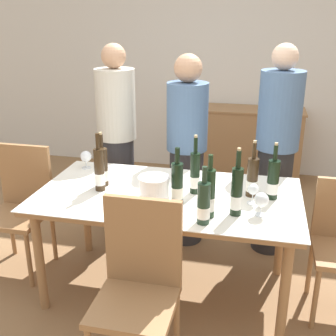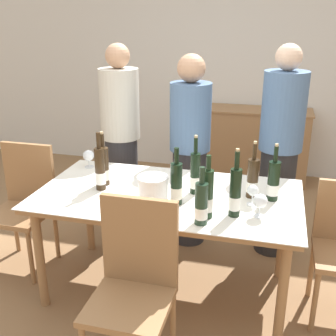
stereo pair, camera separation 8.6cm
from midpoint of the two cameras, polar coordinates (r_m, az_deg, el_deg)
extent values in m
plane|color=olive|center=(3.17, -0.81, -16.07)|extent=(12.00, 12.00, 0.00)
cube|color=silver|center=(5.17, 6.24, 14.93)|extent=(8.00, 0.10, 2.80)
cube|color=#996B42|center=(5.04, 10.33, 3.11)|extent=(1.18, 0.44, 0.82)
cube|color=#996B42|center=(4.94, 10.64, 7.80)|extent=(1.22, 0.46, 0.02)
cylinder|color=#996B42|center=(2.93, -17.80, -12.01)|extent=(0.06, 0.06, 0.71)
cylinder|color=#996B42|center=(2.60, 14.50, -16.33)|extent=(0.06, 0.06, 0.71)
cylinder|color=#996B42|center=(3.51, -11.71, -5.79)|extent=(0.06, 0.06, 0.71)
cylinder|color=#996B42|center=(3.24, 14.31, -8.42)|extent=(0.06, 0.06, 0.71)
cube|color=#996B42|center=(2.79, -0.88, -3.93)|extent=(1.70, 0.91, 0.04)
cube|color=white|center=(2.79, -0.88, -3.54)|extent=(1.73, 0.94, 0.01)
cylinder|color=white|center=(2.57, -2.86, -3.23)|extent=(0.18, 0.18, 0.19)
cylinder|color=white|center=(2.54, -2.89, -1.34)|extent=(0.19, 0.19, 0.01)
cylinder|color=black|center=(2.43, 4.62, -3.49)|extent=(0.07, 0.07, 0.29)
cylinder|color=white|center=(2.46, 4.58, -4.86)|extent=(0.07, 0.07, 0.08)
cylinder|color=black|center=(2.36, 4.75, 0.76)|extent=(0.03, 0.03, 0.09)
cylinder|color=#1E3323|center=(2.36, 3.82, -4.81)|extent=(0.07, 0.07, 0.24)
cylinder|color=white|center=(2.39, 3.79, -5.98)|extent=(0.07, 0.07, 0.07)
cylinder|color=#1E3323|center=(2.30, 3.91, -0.95)|extent=(0.03, 0.03, 0.10)
cylinder|color=#332314|center=(2.91, -9.72, 0.11)|extent=(0.08, 0.08, 0.26)
cylinder|color=silver|center=(2.93, -9.65, -0.96)|extent=(0.08, 0.08, 0.07)
cylinder|color=#332314|center=(2.85, -9.93, 3.53)|extent=(0.03, 0.03, 0.10)
cylinder|color=tan|center=(2.84, -10.00, 4.64)|extent=(0.02, 0.02, 0.02)
cylinder|color=black|center=(2.74, 13.18, -1.56)|extent=(0.07, 0.07, 0.26)
cylinder|color=white|center=(2.76, 13.08, -2.64)|extent=(0.08, 0.08, 0.07)
cylinder|color=black|center=(2.68, 13.48, 1.98)|extent=(0.03, 0.03, 0.10)
cylinder|color=tan|center=(2.66, 13.58, 3.18)|extent=(0.02, 0.02, 0.02)
cylinder|color=black|center=(2.75, 2.79, -0.71)|extent=(0.06, 0.06, 0.27)
cylinder|color=white|center=(2.77, 2.77, -1.88)|extent=(0.07, 0.07, 0.08)
cylinder|color=black|center=(2.69, 2.86, 3.07)|extent=(0.03, 0.03, 0.11)
cylinder|color=tan|center=(2.67, 2.88, 4.31)|extent=(0.02, 0.02, 0.02)
cylinder|color=black|center=(2.59, 0.30, -2.16)|extent=(0.07, 0.07, 0.27)
cylinder|color=silver|center=(2.62, 0.29, -3.34)|extent=(0.08, 0.08, 0.07)
cylinder|color=black|center=(2.53, 0.30, 1.67)|extent=(0.03, 0.03, 0.10)
cylinder|color=black|center=(2.47, 8.30, -3.23)|extent=(0.07, 0.07, 0.29)
cylinder|color=white|center=(2.50, 8.22, -4.57)|extent=(0.07, 0.07, 0.08)
cylinder|color=black|center=(2.40, 8.53, 1.12)|extent=(0.03, 0.03, 0.11)
cylinder|color=tan|center=(2.38, 8.61, 2.51)|extent=(0.02, 0.02, 0.02)
cylinder|color=#332314|center=(2.75, 10.48, -1.26)|extent=(0.07, 0.07, 0.26)
cylinder|color=white|center=(2.77, 10.41, -2.34)|extent=(0.07, 0.07, 0.07)
cylinder|color=#332314|center=(2.69, 10.73, 2.30)|extent=(0.02, 0.02, 0.10)
cylinder|color=tan|center=(2.67, 10.81, 3.52)|extent=(0.02, 0.02, 0.02)
cylinder|color=#332314|center=(2.83, -10.14, -0.25)|extent=(0.07, 0.07, 0.29)
cylinder|color=white|center=(2.85, -10.06, -1.45)|extent=(0.07, 0.07, 0.08)
cylinder|color=#332314|center=(2.77, -10.39, 3.59)|extent=(0.03, 0.03, 0.11)
cylinder|color=white|center=(3.30, -11.70, 0.03)|extent=(0.07, 0.07, 0.00)
cylinder|color=white|center=(3.29, -11.74, 0.56)|extent=(0.01, 0.01, 0.06)
sphere|color=white|center=(3.27, -11.81, 1.55)|extent=(0.08, 0.08, 0.08)
cylinder|color=white|center=(2.55, 11.43, -6.23)|extent=(0.07, 0.07, 0.00)
cylinder|color=white|center=(2.53, 11.48, -5.53)|extent=(0.01, 0.01, 0.06)
sphere|color=white|center=(2.51, 11.58, -4.24)|extent=(0.09, 0.09, 0.09)
cylinder|color=white|center=(2.69, 10.43, -4.69)|extent=(0.07, 0.07, 0.00)
cylinder|color=white|center=(2.67, 10.48, -3.99)|extent=(0.01, 0.01, 0.07)
sphere|color=white|center=(2.65, 10.56, -2.84)|extent=(0.07, 0.07, 0.07)
cylinder|color=#996B42|center=(2.85, 18.47, -16.52)|extent=(0.03, 0.03, 0.43)
cylinder|color=#996B42|center=(3.16, 17.93, -12.54)|extent=(0.03, 0.03, 0.43)
cylinder|color=#996B42|center=(2.62, -8.24, -19.11)|extent=(0.03, 0.03, 0.44)
cylinder|color=#996B42|center=(2.54, 0.14, -20.48)|extent=(0.03, 0.03, 0.44)
cube|color=#996B42|center=(2.28, -5.70, -18.11)|extent=(0.42, 0.42, 0.04)
cube|color=#996B42|center=(2.28, -4.41, -9.87)|extent=(0.42, 0.04, 0.51)
cylinder|color=#996B42|center=(3.24, -19.03, -11.75)|extent=(0.03, 0.03, 0.43)
cylinder|color=#996B42|center=(3.69, -21.03, -7.87)|extent=(0.03, 0.03, 0.43)
cylinder|color=#996B42|center=(3.51, -15.92, -8.76)|extent=(0.03, 0.03, 0.43)
cube|color=#996B42|center=(3.36, -20.58, -6.20)|extent=(0.42, 0.42, 0.04)
cube|color=#996B42|center=(3.40, -19.41, -0.91)|extent=(0.42, 0.04, 0.48)
cylinder|color=#2D2D33|center=(3.77, -7.28, -2.31)|extent=(0.28, 0.28, 0.87)
cylinder|color=beige|center=(3.56, -7.81, 8.54)|extent=(0.33, 0.33, 0.58)
sphere|color=tan|center=(3.50, -8.12, 14.81)|extent=(0.20, 0.20, 0.20)
cylinder|color=#2D2D33|center=(3.59, 1.78, -3.73)|extent=(0.28, 0.28, 0.83)
cylinder|color=#4C6B93|center=(3.37, 1.90, 6.95)|extent=(0.33, 0.33, 0.54)
sphere|color=tan|center=(3.30, 1.98, 13.38)|extent=(0.22, 0.22, 0.22)
cylinder|color=#262628|center=(3.54, 13.19, -4.20)|extent=(0.28, 0.28, 0.88)
cylinder|color=#4C6B93|center=(3.31, 14.22, 7.55)|extent=(0.33, 0.33, 0.60)
sphere|color=beige|center=(3.25, 14.84, 14.37)|extent=(0.19, 0.19, 0.19)
camera|label=1|loc=(0.04, -90.90, -0.34)|focal=45.00mm
camera|label=2|loc=(0.04, 89.10, 0.34)|focal=45.00mm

